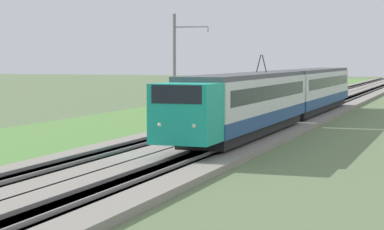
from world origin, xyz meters
name	(u,v)px	position (x,y,z in m)	size (l,w,h in m)	color
ballast_main	(247,117)	(50.00, 0.00, 0.15)	(240.00, 4.40, 0.30)	gray
ballast_adjacent	(300,118)	(50.00, -4.27, 0.15)	(240.00, 4.40, 0.30)	gray
track_main	(247,117)	(50.00, 0.00, 0.16)	(240.00, 1.57, 0.45)	#4C4238
track_adjacent	(300,118)	(50.00, -4.27, 0.16)	(240.00, 1.57, 0.45)	#4C4238
grass_verge	(165,116)	(50.00, 6.92, 0.06)	(240.00, 11.78, 0.12)	#5B8E42
passenger_train	(286,93)	(44.83, -4.27, 2.32)	(43.27, 2.87, 4.97)	#19A88E
catenary_mast_mid	(175,69)	(40.80, 2.54, 4.02)	(0.22, 2.56, 7.76)	slate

